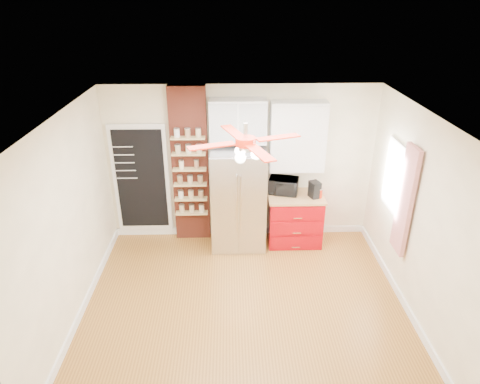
{
  "coord_description": "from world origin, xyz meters",
  "views": [
    {
      "loc": [
        -0.19,
        -4.75,
        4.04
      ],
      "look_at": [
        -0.04,
        0.9,
        1.35
      ],
      "focal_mm": 32.0,
      "sensor_mm": 36.0,
      "label": 1
    }
  ],
  "objects_px": {
    "canister_left": "(319,193)",
    "fridge": "(238,199)",
    "coffee_maker": "(315,189)",
    "toaster_oven": "(283,186)",
    "ceiling_fan": "(246,142)",
    "red_cabinet": "(294,219)",
    "pantry_jar_oats": "(181,165)"
  },
  "relations": [
    {
      "from": "red_cabinet",
      "to": "pantry_jar_oats",
      "type": "distance_m",
      "value": 2.14
    },
    {
      "from": "fridge",
      "to": "pantry_jar_oats",
      "type": "xyz_separation_m",
      "value": [
        -0.93,
        0.14,
        0.57
      ]
    },
    {
      "from": "ceiling_fan",
      "to": "toaster_oven",
      "type": "bearing_deg",
      "value": 68.17
    },
    {
      "from": "fridge",
      "to": "toaster_oven",
      "type": "xyz_separation_m",
      "value": [
        0.77,
        0.16,
        0.16
      ]
    },
    {
      "from": "fridge",
      "to": "coffee_maker",
      "type": "relative_size",
      "value": 6.31
    },
    {
      "from": "pantry_jar_oats",
      "to": "ceiling_fan",
      "type": "bearing_deg",
      "value": -61.03
    },
    {
      "from": "ceiling_fan",
      "to": "coffee_maker",
      "type": "distance_m",
      "value": 2.45
    },
    {
      "from": "fridge",
      "to": "red_cabinet",
      "type": "distance_m",
      "value": 1.06
    },
    {
      "from": "toaster_oven",
      "to": "canister_left",
      "type": "distance_m",
      "value": 0.61
    },
    {
      "from": "fridge",
      "to": "pantry_jar_oats",
      "type": "bearing_deg",
      "value": 171.69
    },
    {
      "from": "fridge",
      "to": "canister_left",
      "type": "bearing_deg",
      "value": -1.54
    },
    {
      "from": "ceiling_fan",
      "to": "toaster_oven",
      "type": "distance_m",
      "value": 2.38
    },
    {
      "from": "canister_left",
      "to": "fridge",
      "type": "bearing_deg",
      "value": 178.46
    },
    {
      "from": "red_cabinet",
      "to": "pantry_jar_oats",
      "type": "height_order",
      "value": "pantry_jar_oats"
    },
    {
      "from": "red_cabinet",
      "to": "fridge",
      "type": "bearing_deg",
      "value": -177.05
    },
    {
      "from": "fridge",
      "to": "coffee_maker",
      "type": "bearing_deg",
      "value": -0.72
    },
    {
      "from": "coffee_maker",
      "to": "canister_left",
      "type": "bearing_deg",
      "value": -35.14
    },
    {
      "from": "ceiling_fan",
      "to": "canister_left",
      "type": "height_order",
      "value": "ceiling_fan"
    },
    {
      "from": "red_cabinet",
      "to": "ceiling_fan",
      "type": "relative_size",
      "value": 0.67
    },
    {
      "from": "fridge",
      "to": "red_cabinet",
      "type": "xyz_separation_m",
      "value": [
        0.97,
        0.05,
        -0.42
      ]
    },
    {
      "from": "coffee_maker",
      "to": "pantry_jar_oats",
      "type": "bearing_deg",
      "value": 155.66
    },
    {
      "from": "fridge",
      "to": "ceiling_fan",
      "type": "distance_m",
      "value": 2.25
    },
    {
      "from": "toaster_oven",
      "to": "coffee_maker",
      "type": "height_order",
      "value": "coffee_maker"
    },
    {
      "from": "red_cabinet",
      "to": "pantry_jar_oats",
      "type": "xyz_separation_m",
      "value": [
        -1.9,
        0.09,
        0.99
      ]
    },
    {
      "from": "fridge",
      "to": "toaster_oven",
      "type": "height_order",
      "value": "fridge"
    },
    {
      "from": "toaster_oven",
      "to": "ceiling_fan",
      "type": "bearing_deg",
      "value": -97.59
    },
    {
      "from": "fridge",
      "to": "coffee_maker",
      "type": "distance_m",
      "value": 1.27
    },
    {
      "from": "pantry_jar_oats",
      "to": "toaster_oven",
      "type": "bearing_deg",
      "value": 0.79
    },
    {
      "from": "red_cabinet",
      "to": "toaster_oven",
      "type": "bearing_deg",
      "value": 151.84
    },
    {
      "from": "coffee_maker",
      "to": "pantry_jar_oats",
      "type": "relative_size",
      "value": 2.05
    },
    {
      "from": "toaster_oven",
      "to": "pantry_jar_oats",
      "type": "bearing_deg",
      "value": -164.96
    },
    {
      "from": "ceiling_fan",
      "to": "fridge",
      "type": "bearing_deg",
      "value": 91.76
    }
  ]
}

